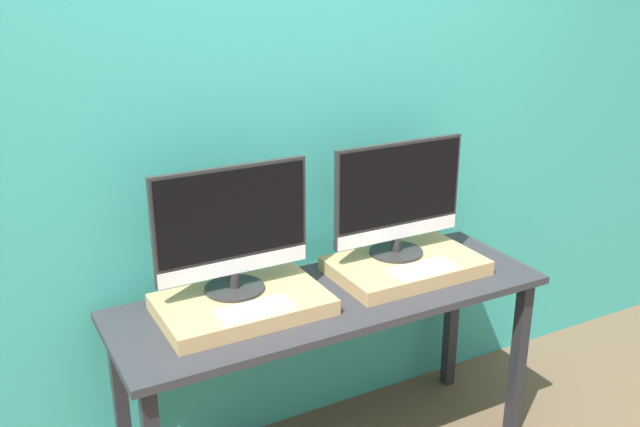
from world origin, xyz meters
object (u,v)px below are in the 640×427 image
Objects in this scene: keyboard_left at (255,309)px; keyboard_right at (424,268)px; monitor_right at (398,197)px; monitor_left at (232,227)px.

keyboard_right is (0.71, 0.00, 0.00)m from keyboard_left.
monitor_right is 0.30m from keyboard_right.
monitor_left is at bearing 165.16° from keyboard_right.
keyboard_right is at bearing -14.84° from monitor_left.
monitor_right reaches higher than keyboard_right.
keyboard_left is 1.00× the size of keyboard_right.
keyboard_left is 0.77m from monitor_right.
keyboard_left and keyboard_right have the same top height.
monitor_left is 1.00× the size of monitor_right.
keyboard_left is at bearing 180.00° from keyboard_right.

